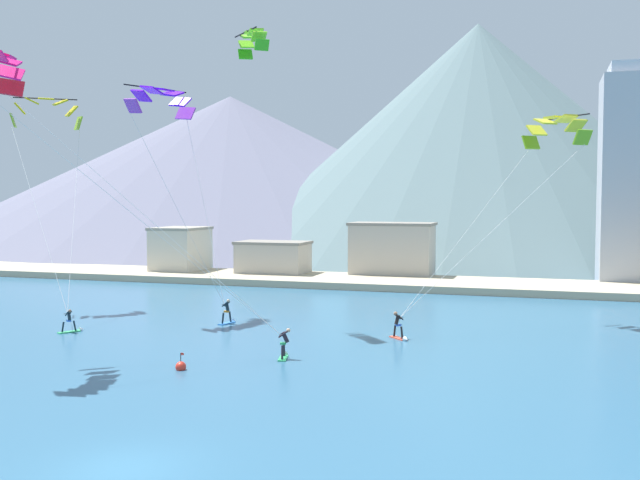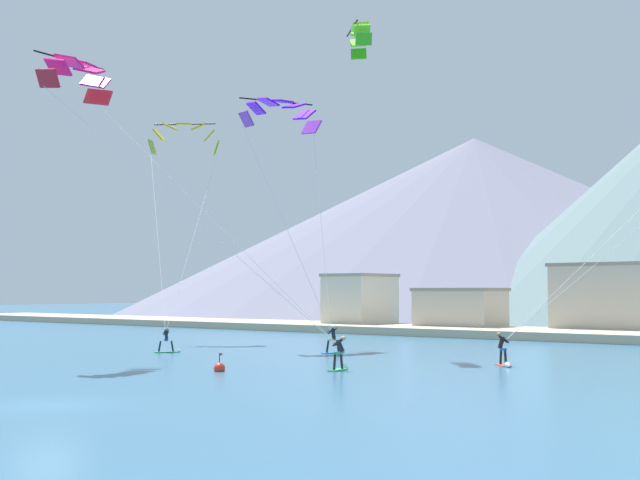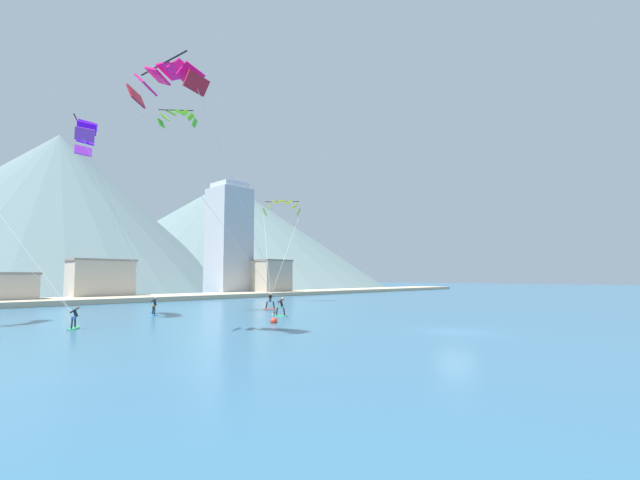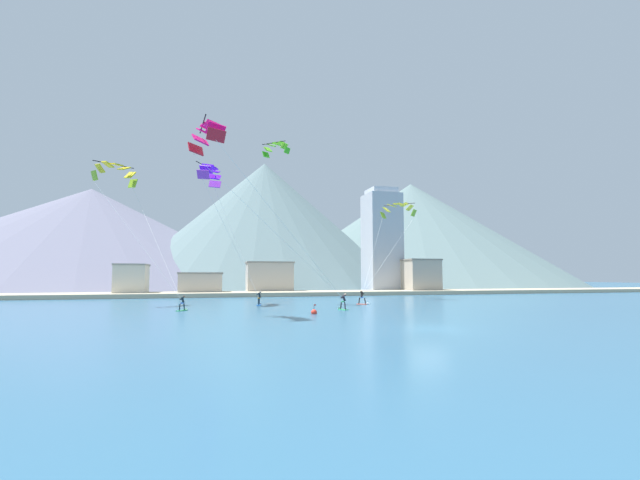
{
  "view_description": "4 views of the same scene",
  "coord_description": "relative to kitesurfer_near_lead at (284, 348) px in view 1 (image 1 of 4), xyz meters",
  "views": [
    {
      "loc": [
        12.94,
        -19.87,
        8.83
      ],
      "look_at": [
        1.8,
        15.6,
        6.68
      ],
      "focal_mm": 40.0,
      "sensor_mm": 36.0,
      "label": 1
    },
    {
      "loc": [
        26.45,
        -17.62,
        3.89
      ],
      "look_at": [
        1.11,
        13.1,
        6.17
      ],
      "focal_mm": 50.0,
      "sensor_mm": 36.0,
      "label": 2
    },
    {
      "loc": [
        -26.7,
        -13.3,
        3.62
      ],
      "look_at": [
        3.95,
        16.03,
        7.25
      ],
      "focal_mm": 24.0,
      "sensor_mm": 36.0,
      "label": 3
    },
    {
      "loc": [
        -14.78,
        -26.35,
        3.55
      ],
      "look_at": [
        -3.52,
        15.26,
        7.17
      ],
      "focal_mm": 24.0,
      "sensor_mm": 36.0,
      "label": 4
    }
  ],
  "objects": [
    {
      "name": "mountain_peak_east_shoulder",
      "position": [
        -47.17,
        96.28,
        14.19
      ],
      "size": [
        119.01,
        119.01,
        29.49
      ],
      "color": "slate",
      "rests_on": "ground"
    },
    {
      "name": "ground_plane",
      "position": [
        0.66,
        -16.83,
        -0.55
      ],
      "size": [
        400.0,
        400.0,
        0.0
      ],
      "primitive_type": "plane",
      "color": "#2D5B7A"
    },
    {
      "name": "shore_building_quay_west",
      "position": [
        -1.98,
        39.11,
        2.59
      ],
      "size": [
        9.04,
        5.03,
        6.26
      ],
      "color": "#B7AD9E",
      "rests_on": "ground"
    },
    {
      "name": "kitesurfer_mid_center",
      "position": [
        -7.6,
        9.15,
        0.02
      ],
      "size": [
        0.83,
        1.78,
        1.84
      ],
      "color": "#337FDB",
      "rests_on": "ground"
    },
    {
      "name": "shoreline_strip",
      "position": [
        0.66,
        34.14,
        -0.2
      ],
      "size": [
        180.0,
        10.0,
        0.7
      ],
      "primitive_type": "cube",
      "color": "tan",
      "rests_on": "ground"
    },
    {
      "name": "kitesurfer_near_trail",
      "position": [
        5.09,
        7.12,
        0.02
      ],
      "size": [
        1.52,
        1.5,
        1.82
      ],
      "color": "#E54C33",
      "rests_on": "ground"
    },
    {
      "name": "race_marker_buoy",
      "position": [
        -4.15,
        -4.19,
        -0.4
      ],
      "size": [
        0.56,
        0.56,
        1.02
      ],
      "color": "red",
      "rests_on": "ground"
    },
    {
      "name": "parafoil_kite_near_trail",
      "position": [
        14.26,
        16.12,
        13.18
      ],
      "size": [
        11.6,
        11.22,
        13.24
      ],
      "color": "#69A218"
    },
    {
      "name": "parafoil_kite_distant_high_outer",
      "position": [
        -5.72,
        9.23,
        19.19
      ],
      "size": [
        3.34,
        3.49,
        1.68
      ],
      "color": "green"
    },
    {
      "name": "kitesurfer_near_lead",
      "position": [
        0.0,
        0.0,
        0.0
      ],
      "size": [
        0.81,
        1.79,
        1.78
      ],
      "color": "#33B266",
      "rests_on": "ground"
    },
    {
      "name": "mountain_peak_central_summit",
      "position": [
        2.86,
        84.07,
        18.21
      ],
      "size": [
        84.04,
        84.04,
        37.53
      ],
      "color": "slate",
      "rests_on": "ground"
    },
    {
      "name": "parafoil_kite_mid_center",
      "position": [
        -13.62,
        10.68,
        15.64
      ],
      "size": [
        7.52,
        6.13,
        15.75
      ],
      "color": "purple"
    },
    {
      "name": "parafoil_kite_far_left",
      "position": [
        -24.58,
        11.63,
        15.33
      ],
      "size": [
        10.65,
        11.09,
        15.75
      ],
      "color": "#82AE21"
    },
    {
      "name": "shore_building_harbour_front",
      "position": [
        -14.76,
        36.41,
        1.54
      ],
      "size": [
        7.76,
        4.89,
        4.16
      ],
      "color": "#B7AD9E",
      "rests_on": "ground"
    },
    {
      "name": "shore_building_promenade_mid",
      "position": [
        -26.16,
        36.38,
        2.25
      ],
      "size": [
        5.21,
        6.57,
        5.58
      ],
      "color": "beige",
      "rests_on": "ground"
    },
    {
      "name": "kitesurfer_far_left",
      "position": [
        -16.1,
        3.02,
        -0.11
      ],
      "size": [
        1.23,
        1.7,
        1.64
      ],
      "color": "#33B266",
      "rests_on": "ground"
    },
    {
      "name": "highrise_tower",
      "position": [
        22.48,
        41.38,
        10.37
      ],
      "size": [
        7.0,
        7.0,
        22.26
      ],
      "color": "#A8ADB7",
      "rests_on": "ground"
    }
  ]
}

